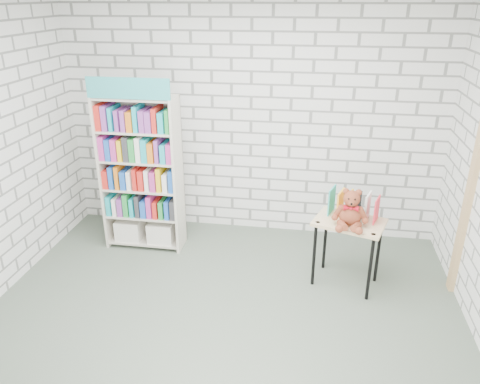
# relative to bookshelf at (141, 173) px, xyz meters

# --- Properties ---
(ground) EXTENTS (4.50, 4.50, 0.00)m
(ground) POSITION_rel_bookshelf_xyz_m (1.16, -1.36, -0.92)
(ground) COLOR #4E5B4C
(ground) RESTS_ON ground
(room_shell) EXTENTS (4.52, 4.02, 2.81)m
(room_shell) POSITION_rel_bookshelf_xyz_m (1.16, -1.36, 0.87)
(room_shell) COLOR silver
(room_shell) RESTS_ON ground
(bookshelf) EXTENTS (0.90, 0.35, 2.01)m
(bookshelf) POSITION_rel_bookshelf_xyz_m (0.00, 0.00, 0.00)
(bookshelf) COLOR beige
(bookshelf) RESTS_ON ground
(display_table) EXTENTS (0.78, 0.65, 0.72)m
(display_table) POSITION_rel_bookshelf_xyz_m (2.31, -0.47, -0.30)
(display_table) COLOR tan
(display_table) RESTS_ON ground
(table_books) EXTENTS (0.51, 0.34, 0.28)m
(table_books) POSITION_rel_bookshelf_xyz_m (2.35, -0.36, -0.06)
(table_books) COLOR #29B4AE
(table_books) RESTS_ON display_table
(teddy_bear) EXTENTS (0.35, 0.32, 0.38)m
(teddy_bear) POSITION_rel_bookshelf_xyz_m (2.30, -0.57, -0.05)
(teddy_bear) COLOR brown
(teddy_bear) RESTS_ON display_table
(door_trim) EXTENTS (0.05, 0.12, 2.10)m
(door_trim) POSITION_rel_bookshelf_xyz_m (3.39, -0.41, 0.13)
(door_trim) COLOR tan
(door_trim) RESTS_ON ground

